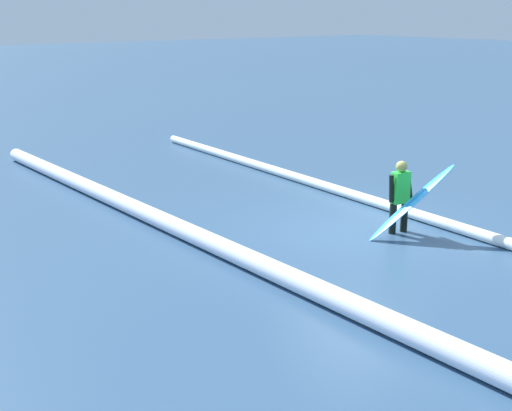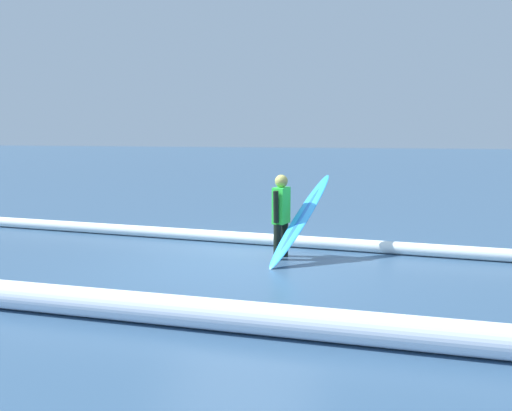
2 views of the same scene
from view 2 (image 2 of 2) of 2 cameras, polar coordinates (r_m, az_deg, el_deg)
ground_plane at (r=8.74m, az=-1.87°, el=-6.30°), size 160.21×160.21×0.00m
surfer at (r=9.03m, az=2.72°, el=-0.73°), size 0.25×0.60×1.43m
surfboard at (r=8.90m, az=4.82°, el=-1.48°), size 0.91×1.68×1.43m
wave_crest_foreground at (r=9.73m, az=15.31°, el=-4.46°), size 25.75×0.85×0.22m
wave_crest_midground at (r=5.76m, az=-0.99°, el=-11.91°), size 23.40×1.14×0.34m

